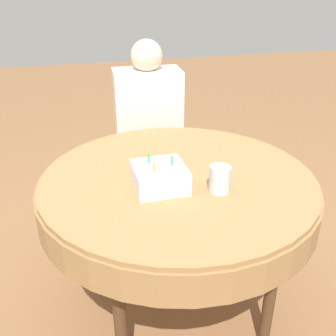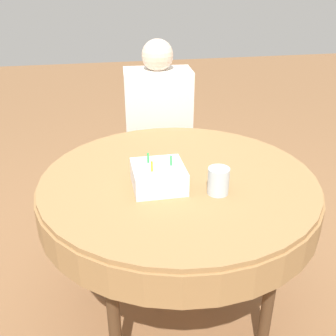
{
  "view_description": "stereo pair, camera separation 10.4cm",
  "coord_description": "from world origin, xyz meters",
  "px_view_note": "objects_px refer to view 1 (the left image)",
  "views": [
    {
      "loc": [
        -0.42,
        -1.4,
        1.5
      ],
      "look_at": [
        -0.05,
        -0.02,
        0.78
      ],
      "focal_mm": 42.0,
      "sensor_mm": 36.0,
      "label": 1
    },
    {
      "loc": [
        -0.32,
        -1.42,
        1.5
      ],
      "look_at": [
        -0.05,
        -0.02,
        0.78
      ],
      "focal_mm": 42.0,
      "sensor_mm": 36.0,
      "label": 2
    }
  ],
  "objects_px": {
    "birthday_cake": "(159,177)",
    "drinking_glass": "(220,179)",
    "person": "(149,119)",
    "chair": "(147,145)"
  },
  "relations": [
    {
      "from": "chair",
      "to": "drinking_glass",
      "type": "height_order",
      "value": "chair"
    },
    {
      "from": "person",
      "to": "drinking_glass",
      "type": "height_order",
      "value": "person"
    },
    {
      "from": "chair",
      "to": "birthday_cake",
      "type": "height_order",
      "value": "chair"
    },
    {
      "from": "person",
      "to": "drinking_glass",
      "type": "xyz_separation_m",
      "value": [
        0.07,
        -0.97,
        0.08
      ]
    },
    {
      "from": "person",
      "to": "birthday_cake",
      "type": "relative_size",
      "value": 5.74
    },
    {
      "from": "chair",
      "to": "person",
      "type": "height_order",
      "value": "person"
    },
    {
      "from": "birthday_cake",
      "to": "drinking_glass",
      "type": "bearing_deg",
      "value": -23.2
    },
    {
      "from": "drinking_glass",
      "to": "person",
      "type": "bearing_deg",
      "value": 93.89
    },
    {
      "from": "birthday_cake",
      "to": "drinking_glass",
      "type": "xyz_separation_m",
      "value": [
        0.22,
        -0.09,
        0.01
      ]
    },
    {
      "from": "birthday_cake",
      "to": "drinking_glass",
      "type": "height_order",
      "value": "birthday_cake"
    }
  ]
}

